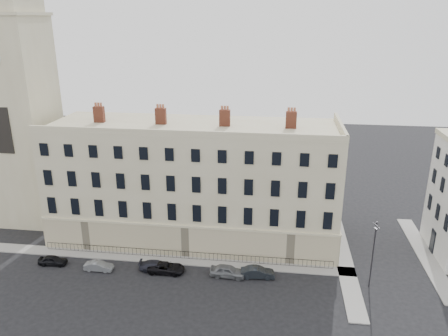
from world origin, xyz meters
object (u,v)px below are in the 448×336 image
at_px(car_a, 53,260).
at_px(streetlamp, 373,252).
at_px(car_c, 156,266).
at_px(car_e, 228,271).
at_px(car_f, 257,272).
at_px(car_b, 99,266).
at_px(car_d, 166,268).

xyz_separation_m(car_a, streetlamp, (36.10, 0.18, 3.72)).
bearing_deg(car_c, car_e, -96.68).
relative_size(car_c, car_f, 1.04).
height_order(car_a, car_f, car_f).
xyz_separation_m(car_a, car_b, (5.84, -0.47, -0.02)).
height_order(car_b, car_c, car_c).
relative_size(car_e, streetlamp, 0.52).
bearing_deg(car_e, car_b, 95.33).
distance_m(car_e, streetlamp, 15.79).
bearing_deg(car_c, car_d, -107.77).
bearing_deg(car_b, streetlamp, -89.37).
bearing_deg(car_e, car_f, -82.62).
height_order(car_a, car_b, car_a).
distance_m(car_c, car_d, 1.29).
relative_size(car_d, streetlamp, 0.54).
distance_m(car_c, car_f, 11.63).
bearing_deg(car_b, car_c, -82.95).
bearing_deg(car_e, car_c, 91.30).
height_order(car_e, streetlamp, streetlamp).
xyz_separation_m(car_a, car_e, (20.73, 0.20, 0.12)).
distance_m(car_b, streetlamp, 30.50).
height_order(car_a, car_e, car_e).
relative_size(car_b, car_c, 0.84).
distance_m(car_b, car_f, 18.23).
relative_size(car_f, streetlamp, 0.49).
bearing_deg(car_f, streetlamp, -96.25).
xyz_separation_m(car_d, car_f, (10.37, 0.34, 0.04)).
relative_size(car_b, car_e, 0.82).
bearing_deg(car_f, car_b, 88.09).
xyz_separation_m(car_b, car_f, (18.20, 0.94, 0.08)).
relative_size(car_c, car_d, 0.94).
bearing_deg(car_c, car_a, 86.67).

